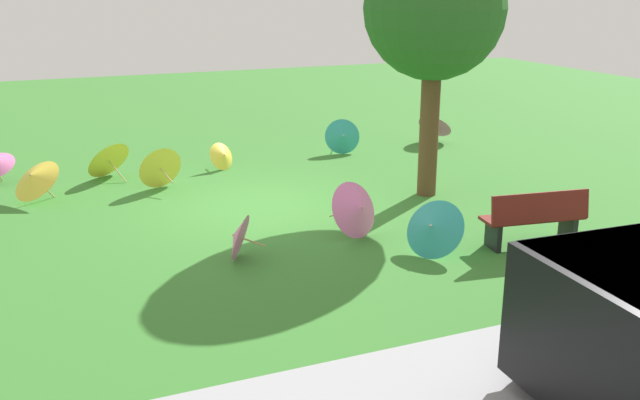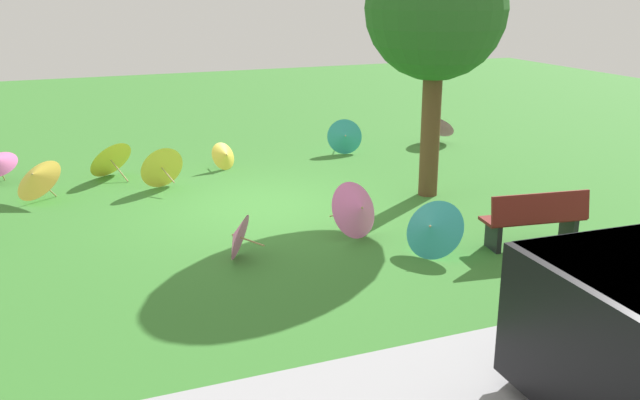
{
  "view_description": "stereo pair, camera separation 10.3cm",
  "coord_description": "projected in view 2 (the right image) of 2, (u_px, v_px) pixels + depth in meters",
  "views": [
    {
      "loc": [
        3.77,
        11.69,
        3.91
      ],
      "look_at": [
        -0.33,
        1.82,
        0.6
      ],
      "focal_mm": 39.79,
      "sensor_mm": 36.0,
      "label": 1
    },
    {
      "loc": [
        3.68,
        11.73,
        3.91
      ],
      "look_at": [
        -0.33,
        1.82,
        0.6
      ],
      "focal_mm": 39.79,
      "sensor_mm": 36.0,
      "label": 2
    }
  ],
  "objects": [
    {
      "name": "parasol_teal_2",
      "position": [
        432.0,
        228.0,
        10.43
      ],
      "size": [
        1.02,
        1.12,
        0.86
      ],
      "color": "tan",
      "rests_on": "ground"
    },
    {
      "name": "parasol_teal_0",
      "position": [
        345.0,
        136.0,
        16.65
      ],
      "size": [
        0.91,
        0.88,
        0.84
      ],
      "color": "tan",
      "rests_on": "ground"
    },
    {
      "name": "parasol_yellow_3",
      "position": [
        225.0,
        155.0,
        15.29
      ],
      "size": [
        0.71,
        0.62,
        0.61
      ],
      "color": "tan",
      "rests_on": "ground"
    },
    {
      "name": "shade_tree",
      "position": [
        436.0,
        11.0,
        12.55
      ],
      "size": [
        2.55,
        2.55,
        4.73
      ],
      "color": "brown",
      "rests_on": "ground"
    },
    {
      "name": "parasol_yellow_4",
      "position": [
        36.0,
        177.0,
        12.98
      ],
      "size": [
        1.22,
        1.24,
        0.84
      ],
      "color": "tan",
      "rests_on": "ground"
    },
    {
      "name": "parasol_pink_3",
      "position": [
        237.0,
        236.0,
        10.32
      ],
      "size": [
        0.68,
        0.76,
        0.71
      ],
      "color": "tan",
      "rests_on": "ground"
    },
    {
      "name": "parasol_pink_1",
      "position": [
        438.0,
        124.0,
        17.76
      ],
      "size": [
        1.07,
        1.11,
        0.81
      ],
      "color": "tan",
      "rests_on": "ground"
    },
    {
      "name": "parasol_pink_4",
      "position": [
        358.0,
        209.0,
        11.2
      ],
      "size": [
        1.06,
        1.02,
        0.92
      ],
      "color": "tan",
      "rests_on": "ground"
    },
    {
      "name": "ground",
      "position": [
        266.0,
        206.0,
        12.86
      ],
      "size": [
        40.0,
        40.0,
        0.0
      ],
      "primitive_type": "plane",
      "color": "#387A2D"
    },
    {
      "name": "park_bench",
      "position": [
        535.0,
        219.0,
        10.73
      ],
      "size": [
        1.65,
        0.7,
        0.9
      ],
      "color": "maroon",
      "rests_on": "ground"
    },
    {
      "name": "parasol_yellow_0",
      "position": [
        161.0,
        166.0,
        13.87
      ],
      "size": [
        0.95,
        0.89,
        0.88
      ],
      "color": "tan",
      "rests_on": "ground"
    },
    {
      "name": "parasol_yellow_1",
      "position": [
        109.0,
        157.0,
        14.59
      ],
      "size": [
        1.17,
        1.08,
        0.87
      ],
      "color": "tan",
      "rests_on": "ground"
    }
  ]
}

